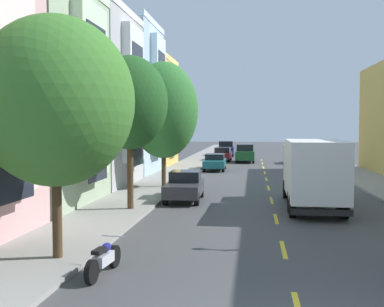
{
  "coord_description": "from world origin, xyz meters",
  "views": [
    {
      "loc": [
        -0.96,
        -8.03,
        3.83
      ],
      "look_at": [
        -4.47,
        19.64,
        2.24
      ],
      "focal_mm": 45.16,
      "sensor_mm": 36.0,
      "label": 1
    }
  ],
  "objects": [
    {
      "name": "street_tree_nearest",
      "position": [
        -6.4,
        4.78,
        4.51
      ],
      "size": [
        4.39,
        4.39,
        6.75
      ],
      "color": "#47331E",
      "rests_on": "sidewalk_left"
    },
    {
      "name": "sidewalk_left",
      "position": [
        -7.1,
        28.0,
        0.07
      ],
      "size": [
        3.2,
        120.0,
        0.14
      ],
      "primitive_type": "cube",
      "color": "gray",
      "rests_on": "ground_plane"
    },
    {
      "name": "lane_centerline_dashes",
      "position": [
        0.0,
        24.5,
        0.0
      ],
      "size": [
        0.14,
        47.2,
        0.01
      ],
      "color": "yellow",
      "rests_on": "ground_plane"
    },
    {
      "name": "delivery_box_truck",
      "position": [
        1.8,
        14.84,
        1.84
      ],
      "size": [
        2.51,
        7.67,
        3.19
      ],
      "color": "white",
      "rests_on": "ground_plane"
    },
    {
      "name": "parked_wagon_burgundy",
      "position": [
        -4.28,
        44.74,
        0.8
      ],
      "size": [
        1.89,
        4.73,
        1.5
      ],
      "color": "maroon",
      "rests_on": "ground_plane"
    },
    {
      "name": "townhouse_fifth_mustard",
      "position": [
        -15.54,
        37.6,
        4.96
      ],
      "size": [
        14.49,
        7.79,
        10.34
      ],
      "color": "tan",
      "rests_on": "ground_plane"
    },
    {
      "name": "parked_suv_navy",
      "position": [
        -4.39,
        53.51,
        0.99
      ],
      "size": [
        2.06,
        4.84,
        1.93
      ],
      "color": "navy",
      "rests_on": "ground_plane"
    },
    {
      "name": "sidewalk_right",
      "position": [
        7.1,
        28.0,
        0.07
      ],
      "size": [
        3.2,
        120.0,
        0.14
      ],
      "primitive_type": "cube",
      "color": "gray",
      "rests_on": "ground_plane"
    },
    {
      "name": "moving_forest_sedan",
      "position": [
        -1.8,
        43.39,
        0.99
      ],
      "size": [
        1.95,
        4.8,
        1.93
      ],
      "color": "#194C28",
      "rests_on": "ground_plane"
    },
    {
      "name": "street_tree_third",
      "position": [
        -6.4,
        21.02,
        4.8
      ],
      "size": [
        4.22,
        4.22,
        7.61
      ],
      "color": "#47331E",
      "rests_on": "sidewalk_left"
    },
    {
      "name": "parked_motorcycle",
      "position": [
        -4.75,
        3.8,
        0.41
      ],
      "size": [
        0.62,
        2.05,
        0.9
      ],
      "color": "black",
      "rests_on": "ground_plane"
    },
    {
      "name": "ground_plane",
      "position": [
        0.0,
        30.0,
        0.0
      ],
      "size": [
        160.0,
        160.0,
        0.0
      ],
      "primitive_type": "plane",
      "color": "#424244"
    },
    {
      "name": "street_tree_second",
      "position": [
        -6.4,
        12.9,
        4.86
      ],
      "size": [
        3.38,
        3.38,
        6.82
      ],
      "color": "#47331E",
      "rests_on": "sidewalk_left"
    },
    {
      "name": "parked_sedan_teal",
      "position": [
        -4.25,
        33.55,
        0.75
      ],
      "size": [
        1.89,
        4.54,
        1.43
      ],
      "color": "#195B60",
      "rests_on": "ground_plane"
    },
    {
      "name": "parked_pickup_white",
      "position": [
        4.33,
        34.41,
        0.83
      ],
      "size": [
        2.02,
        5.31,
        1.73
      ],
      "color": "silver",
      "rests_on": "ground_plane"
    },
    {
      "name": "parked_hatchback_charcoal",
      "position": [
        -4.44,
        16.37,
        0.76
      ],
      "size": [
        1.84,
        4.04,
        1.5
      ],
      "color": "#333338",
      "rests_on": "ground_plane"
    },
    {
      "name": "parked_suv_orange",
      "position": [
        4.29,
        42.58,
        0.99
      ],
      "size": [
        2.03,
        4.83,
        1.93
      ],
      "color": "orange",
      "rests_on": "ground_plane"
    },
    {
      "name": "townhouse_third_dove_grey",
      "position": [
        -14.58,
        21.61,
        5.38
      ],
      "size": [
        12.58,
        7.79,
        11.16
      ],
      "color": "#A8A8AD",
      "rests_on": "ground_plane"
    },
    {
      "name": "townhouse_fourth_powder_blue",
      "position": [
        -14.96,
        29.61,
        5.84
      ],
      "size": [
        13.34,
        7.79,
        12.09
      ],
      "color": "#9EB7CC",
      "rests_on": "ground_plane"
    }
  ]
}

